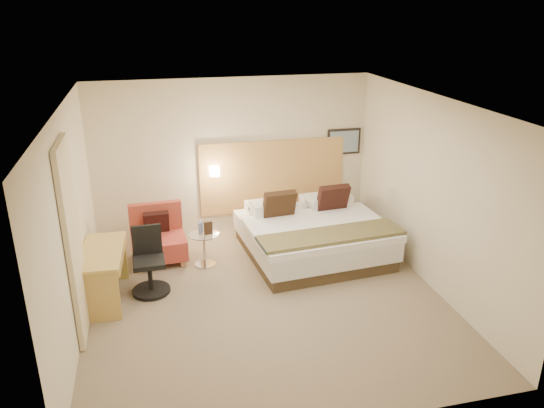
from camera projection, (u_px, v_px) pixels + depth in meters
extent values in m
cube|color=#7A6952|center=(265.00, 298.00, 7.38)|extent=(4.80, 5.00, 0.02)
cube|color=white|center=(264.00, 103.00, 6.41)|extent=(4.80, 5.00, 0.02)
cube|color=beige|center=(233.00, 156.00, 9.18)|extent=(4.80, 0.02, 2.70)
cube|color=beige|center=(328.00, 309.00, 4.62)|extent=(4.80, 0.02, 2.70)
cube|color=beige|center=(70.00, 224.00, 6.37)|extent=(0.02, 5.00, 2.70)
cube|color=beige|center=(432.00, 193.00, 7.42)|extent=(0.02, 5.00, 2.70)
cube|color=tan|center=(273.00, 176.00, 9.44)|extent=(2.60, 0.04, 1.30)
cube|color=black|center=(344.00, 141.00, 9.53)|extent=(0.62, 0.03, 0.47)
cube|color=#778FA4|center=(344.00, 142.00, 9.52)|extent=(0.54, 0.01, 0.39)
cylinder|color=silver|center=(214.00, 170.00, 9.09)|extent=(0.02, 0.12, 0.02)
cube|color=#F3E2BD|center=(214.00, 171.00, 9.04)|extent=(0.15, 0.15, 0.15)
cube|color=beige|center=(73.00, 242.00, 6.20)|extent=(0.06, 0.90, 2.42)
cylinder|color=#7E93C2|center=(200.00, 228.00, 8.07)|extent=(0.07, 0.07, 0.19)
cylinder|color=#9CB5F2|center=(201.00, 226.00, 8.13)|extent=(0.07, 0.07, 0.19)
cube|color=#382316|center=(208.00, 228.00, 8.06)|extent=(0.13, 0.07, 0.21)
cube|color=#3F311F|center=(312.00, 248.00, 8.63)|extent=(2.20, 2.20, 0.19)
cube|color=silver|center=(313.00, 234.00, 8.54)|extent=(2.27, 2.27, 0.31)
cube|color=white|center=(320.00, 229.00, 8.21)|extent=(2.28, 1.69, 0.10)
cube|color=white|center=(268.00, 207.00, 8.99)|extent=(0.76, 0.46, 0.19)
cube|color=white|center=(322.00, 200.00, 9.29)|extent=(0.76, 0.46, 0.19)
cube|color=white|center=(273.00, 207.00, 8.71)|extent=(0.76, 0.46, 0.19)
cube|color=silver|center=(329.00, 200.00, 9.01)|extent=(0.76, 0.46, 0.19)
cube|color=black|center=(279.00, 206.00, 8.51)|extent=(0.55, 0.33, 0.54)
cube|color=black|center=(333.00, 200.00, 8.78)|extent=(0.55, 0.33, 0.54)
cube|color=#AF8323|center=(332.00, 235.00, 7.81)|extent=(2.24, 0.76, 0.05)
cube|color=tan|center=(140.00, 269.00, 8.06)|extent=(0.09, 0.09, 0.10)
cube|color=#B37754|center=(183.00, 263.00, 8.24)|extent=(0.09, 0.09, 0.10)
cube|color=tan|center=(138.00, 253.00, 8.58)|extent=(0.09, 0.09, 0.10)
cube|color=tan|center=(179.00, 248.00, 8.76)|extent=(0.09, 0.09, 0.10)
cube|color=#AA372D|center=(159.00, 246.00, 8.34)|extent=(0.87, 0.77, 0.31)
cube|color=#A13A2B|center=(155.00, 216.00, 8.47)|extent=(0.83, 0.17, 0.47)
cube|color=black|center=(156.00, 223.00, 8.39)|extent=(0.40, 0.22, 0.41)
cylinder|color=#BABBC0|center=(205.00, 264.00, 8.30)|extent=(0.39, 0.39, 0.02)
cylinder|color=silver|center=(204.00, 249.00, 8.21)|extent=(0.05, 0.05, 0.50)
cylinder|color=white|center=(204.00, 234.00, 8.11)|extent=(0.57, 0.57, 0.01)
cube|color=tan|center=(102.00, 252.00, 7.09)|extent=(0.62, 1.22, 0.04)
cube|color=tan|center=(100.00, 297.00, 6.71)|extent=(0.50, 0.07, 0.71)
cube|color=gold|center=(109.00, 258.00, 7.73)|extent=(0.50, 0.07, 0.71)
cube|color=tan|center=(106.00, 257.00, 7.12)|extent=(0.51, 1.14, 0.10)
cylinder|color=black|center=(151.00, 290.00, 7.50)|extent=(0.54, 0.54, 0.04)
cylinder|color=black|center=(150.00, 276.00, 7.42)|extent=(0.06, 0.06, 0.41)
cube|color=black|center=(149.00, 262.00, 7.34)|extent=(0.44, 0.44, 0.07)
cube|color=black|center=(147.00, 239.00, 7.43)|extent=(0.41, 0.06, 0.43)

